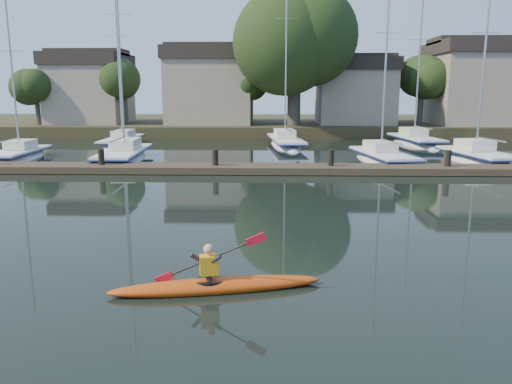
{
  "coord_description": "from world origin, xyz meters",
  "views": [
    {
      "loc": [
        -0.11,
        -11.71,
        4.22
      ],
      "look_at": [
        -0.55,
        3.04,
        1.2
      ],
      "focal_mm": 35.0,
      "sensor_mm": 36.0,
      "label": 1
    }
  ],
  "objects_px": {
    "sailboat_4": "(477,166)",
    "sailboat_5": "(122,147)",
    "sailboat_1": "(125,164)",
    "sailboat_3": "(382,165)",
    "sailboat_7": "(415,147)",
    "kayak": "(215,283)",
    "dock": "(273,169)",
    "sailboat_0": "(19,162)",
    "sailboat_6": "(285,148)"
  },
  "relations": [
    {
      "from": "sailboat_4",
      "to": "sailboat_5",
      "type": "bearing_deg",
      "value": 150.98
    },
    {
      "from": "sailboat_1",
      "to": "sailboat_3",
      "type": "height_order",
      "value": "sailboat_1"
    },
    {
      "from": "sailboat_1",
      "to": "sailboat_5",
      "type": "distance_m",
      "value": 9.08
    },
    {
      "from": "sailboat_7",
      "to": "kayak",
      "type": "bearing_deg",
      "value": -119.19
    },
    {
      "from": "sailboat_4",
      "to": "sailboat_7",
      "type": "bearing_deg",
      "value": 86.72
    },
    {
      "from": "sailboat_5",
      "to": "sailboat_7",
      "type": "distance_m",
      "value": 23.02
    },
    {
      "from": "dock",
      "to": "sailboat_7",
      "type": "distance_m",
      "value": 17.81
    },
    {
      "from": "dock",
      "to": "sailboat_1",
      "type": "xyz_separation_m",
      "value": [
        -9.05,
        4.25,
        -0.4
      ]
    },
    {
      "from": "sailboat_1",
      "to": "sailboat_0",
      "type": "bearing_deg",
      "value": 173.58
    },
    {
      "from": "kayak",
      "to": "sailboat_4",
      "type": "relative_size",
      "value": 0.36
    },
    {
      "from": "kayak",
      "to": "sailboat_4",
      "type": "height_order",
      "value": "sailboat_4"
    },
    {
      "from": "sailboat_4",
      "to": "sailboat_6",
      "type": "distance_m",
      "value": 14.17
    },
    {
      "from": "sailboat_3",
      "to": "sailboat_6",
      "type": "relative_size",
      "value": 0.8
    },
    {
      "from": "sailboat_1",
      "to": "sailboat_6",
      "type": "bearing_deg",
      "value": 36.96
    },
    {
      "from": "sailboat_0",
      "to": "sailboat_3",
      "type": "relative_size",
      "value": 0.88
    },
    {
      "from": "sailboat_3",
      "to": "sailboat_7",
      "type": "bearing_deg",
      "value": 55.11
    },
    {
      "from": "dock",
      "to": "sailboat_4",
      "type": "bearing_deg",
      "value": 18.53
    },
    {
      "from": "sailboat_1",
      "to": "sailboat_5",
      "type": "height_order",
      "value": "sailboat_1"
    },
    {
      "from": "sailboat_1",
      "to": "sailboat_7",
      "type": "relative_size",
      "value": 1.07
    },
    {
      "from": "dock",
      "to": "sailboat_5",
      "type": "bearing_deg",
      "value": 132.32
    },
    {
      "from": "kayak",
      "to": "sailboat_4",
      "type": "xyz_separation_m",
      "value": [
        13.46,
        19.77,
        -0.39
      ]
    },
    {
      "from": "kayak",
      "to": "sailboat_0",
      "type": "height_order",
      "value": "sailboat_0"
    },
    {
      "from": "kayak",
      "to": "sailboat_5",
      "type": "distance_m",
      "value": 30.46
    },
    {
      "from": "kayak",
      "to": "sailboat_0",
      "type": "xyz_separation_m",
      "value": [
        -14.49,
        20.29,
        -0.36
      ]
    },
    {
      "from": "sailboat_5",
      "to": "sailboat_6",
      "type": "height_order",
      "value": "sailboat_6"
    },
    {
      "from": "sailboat_3",
      "to": "sailboat_6",
      "type": "height_order",
      "value": "sailboat_6"
    },
    {
      "from": "sailboat_1",
      "to": "sailboat_3",
      "type": "distance_m",
      "value": 15.6
    },
    {
      "from": "kayak",
      "to": "sailboat_1",
      "type": "relative_size",
      "value": 0.31
    },
    {
      "from": "sailboat_1",
      "to": "sailboat_3",
      "type": "xyz_separation_m",
      "value": [
        15.6,
        -0.24,
        0.01
      ]
    },
    {
      "from": "sailboat_5",
      "to": "sailboat_7",
      "type": "height_order",
      "value": "sailboat_5"
    },
    {
      "from": "kayak",
      "to": "sailboat_5",
      "type": "height_order",
      "value": "sailboat_5"
    },
    {
      "from": "kayak",
      "to": "sailboat_6",
      "type": "relative_size",
      "value": 0.29
    },
    {
      "from": "kayak",
      "to": "sailboat_0",
      "type": "bearing_deg",
      "value": 113.99
    },
    {
      "from": "sailboat_3",
      "to": "sailboat_7",
      "type": "distance_m",
      "value": 10.86
    },
    {
      "from": "sailboat_0",
      "to": "sailboat_7",
      "type": "relative_size",
      "value": 0.82
    },
    {
      "from": "sailboat_4",
      "to": "sailboat_6",
      "type": "relative_size",
      "value": 0.8
    },
    {
      "from": "dock",
      "to": "sailboat_5",
      "type": "xyz_separation_m",
      "value": [
        -11.76,
        12.91,
        -0.38
      ]
    },
    {
      "from": "kayak",
      "to": "sailboat_0",
      "type": "distance_m",
      "value": 24.93
    },
    {
      "from": "sailboat_0",
      "to": "sailboat_1",
      "type": "bearing_deg",
      "value": -5.75
    },
    {
      "from": "sailboat_7",
      "to": "sailboat_3",
      "type": "bearing_deg",
      "value": -121.78
    },
    {
      "from": "dock",
      "to": "sailboat_0",
      "type": "height_order",
      "value": "sailboat_0"
    },
    {
      "from": "kayak",
      "to": "dock",
      "type": "xyz_separation_m",
      "value": [
        1.28,
        15.69,
        0.03
      ]
    },
    {
      "from": "kayak",
      "to": "sailboat_0",
      "type": "relative_size",
      "value": 0.41
    },
    {
      "from": "kayak",
      "to": "sailboat_6",
      "type": "xyz_separation_m",
      "value": [
        2.31,
        28.5,
        -0.37
      ]
    },
    {
      "from": "sailboat_3",
      "to": "sailboat_5",
      "type": "bearing_deg",
      "value": 144.8
    },
    {
      "from": "kayak",
      "to": "sailboat_7",
      "type": "distance_m",
      "value": 32.05
    },
    {
      "from": "dock",
      "to": "sailboat_0",
      "type": "distance_m",
      "value": 16.43
    },
    {
      "from": "sailboat_0",
      "to": "sailboat_4",
      "type": "height_order",
      "value": "sailboat_4"
    },
    {
      "from": "sailboat_4",
      "to": "sailboat_6",
      "type": "xyz_separation_m",
      "value": [
        -11.16,
        8.73,
        0.02
      ]
    },
    {
      "from": "sailboat_4",
      "to": "sailboat_5",
      "type": "relative_size",
      "value": 0.91
    }
  ]
}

